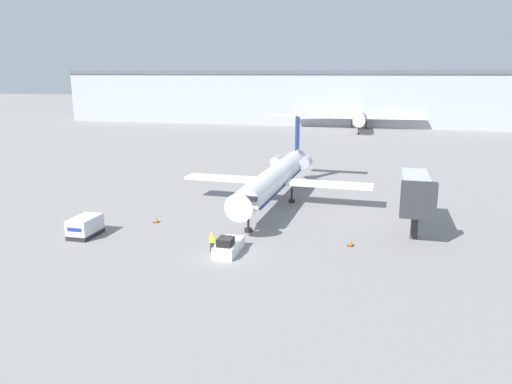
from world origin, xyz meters
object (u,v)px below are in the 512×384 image
traffic_cone_right (351,243)px  airplane_parked_far_left (359,115)px  airplane_main (276,176)px  traffic_cone_left (156,220)px  pushback_tug (229,246)px  luggage_cart (85,227)px  jet_bridge (416,191)px  worker_near_tug (212,242)px

traffic_cone_right → airplane_parked_far_left: airplane_parked_far_left is taller
airplane_main → traffic_cone_left: size_ratio=47.69×
airplane_main → pushback_tug: (-0.47, -18.44, -2.80)m
pushback_tug → traffic_cone_left: (-10.49, 7.20, -0.34)m
luggage_cart → traffic_cone_right: size_ratio=5.31×
luggage_cart → jet_bridge: (31.83, 8.93, 3.45)m
traffic_cone_right → airplane_parked_far_left: size_ratio=0.02×
luggage_cart → airplane_parked_far_left: airplane_parked_far_left is taller
worker_near_tug → traffic_cone_left: (-8.94, 7.26, -0.69)m
airplane_main → pushback_tug: size_ratio=6.94×
airplane_main → pushback_tug: bearing=-91.5°
pushback_tug → traffic_cone_right: bearing=23.8°
worker_near_tug → jet_bridge: bearing=29.3°
airplane_main → jet_bridge: airplane_main is taller
pushback_tug → traffic_cone_left: 12.73m
traffic_cone_left → traffic_cone_right: size_ratio=0.91×
airplane_main → jet_bridge: 18.12m
pushback_tug → traffic_cone_right: size_ratio=6.28×
luggage_cart → traffic_cone_right: 26.19m
traffic_cone_left → traffic_cone_right: (21.11, -2.52, 0.03)m
pushback_tug → traffic_cone_left: bearing=145.5°
pushback_tug → worker_near_tug: worker_near_tug is taller
airplane_parked_far_left → jet_bridge: (10.22, -98.80, 0.62)m
worker_near_tug → airplane_parked_far_left: bearing=85.9°
pushback_tug → luggage_cart: size_ratio=1.18×
worker_near_tug → jet_bridge: size_ratio=0.19×
worker_near_tug → jet_bridge: jet_bridge is taller
airplane_parked_far_left → jet_bridge: airplane_parked_far_left is taller
luggage_cart → worker_near_tug: size_ratio=1.96×
airplane_main → traffic_cone_left: (-10.96, -11.24, -3.13)m
luggage_cart → worker_near_tug: (13.77, -1.20, -0.00)m
airplane_main → jet_bridge: (16.04, -8.37, 1.01)m
luggage_cart → jet_bridge: bearing=15.7°
airplane_main → worker_near_tug: size_ratio=16.06×
pushback_tug → traffic_cone_right: (10.61, 4.68, -0.31)m
airplane_main → traffic_cone_left: bearing=-134.3°
jet_bridge → airplane_parked_far_left: bearing=95.9°
airplane_main → worker_near_tug: bearing=-96.3°
airplane_main → airplane_parked_far_left: size_ratio=0.79×
jet_bridge → traffic_cone_left: bearing=-173.9°
airplane_main → worker_near_tug: (-2.03, -18.50, -2.44)m
worker_near_tug → jet_bridge: (18.07, 10.13, 3.45)m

